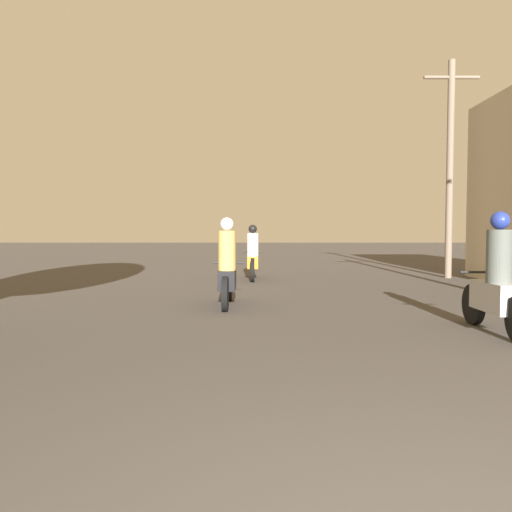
% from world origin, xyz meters
% --- Properties ---
extents(motorcycle_silver, '(0.60, 1.89, 1.63)m').
position_xyz_m(motorcycle_silver, '(2.38, 5.21, 0.64)').
color(motorcycle_silver, black).
rests_on(motorcycle_silver, ground_plane).
extents(motorcycle_black, '(0.60, 1.94, 1.62)m').
position_xyz_m(motorcycle_black, '(-1.34, 7.71, 0.65)').
color(motorcycle_black, black).
rests_on(motorcycle_black, ground_plane).
extents(motorcycle_orange, '(0.60, 2.08, 1.56)m').
position_xyz_m(motorcycle_orange, '(-0.91, 12.75, 0.63)').
color(motorcycle_orange, black).
rests_on(motorcycle_orange, ground_plane).
extents(utility_pole_far, '(1.60, 0.20, 6.31)m').
position_xyz_m(utility_pole_far, '(4.84, 13.24, 3.31)').
color(utility_pole_far, '#6B5B4C').
rests_on(utility_pole_far, ground_plane).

